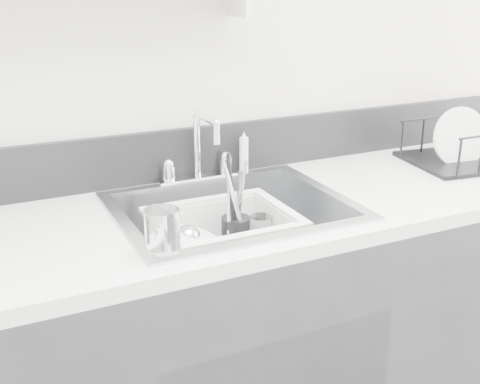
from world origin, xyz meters
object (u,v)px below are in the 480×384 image
sink (232,237)px  dish_rack (471,142)px  counter_run (233,349)px  wash_tub (223,240)px

sink → dish_rack: size_ratio=1.56×
sink → dish_rack: (0.92, 0.04, 0.16)m
counter_run → wash_tub: bearing=-173.5°
counter_run → sink: sink is taller
counter_run → dish_rack: dish_rack is taller
sink → counter_run: bearing=0.0°
dish_rack → sink: bearing=-169.7°
counter_run → wash_tub: (-0.03, -0.00, 0.37)m
sink → wash_tub: (-0.03, -0.00, -0.00)m
counter_run → wash_tub: 0.37m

